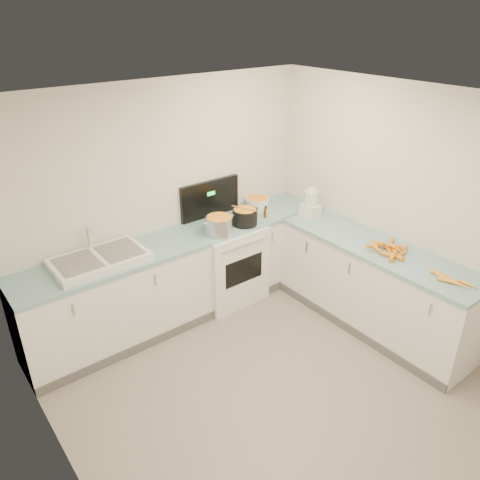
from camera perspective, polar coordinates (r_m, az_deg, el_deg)
floor at (r=4.37m, az=6.10°, el=-18.86°), size 3.50×4.00×0.00m
ceiling at (r=3.13m, az=8.36°, el=15.25°), size 3.50×4.00×0.00m
wall_back at (r=5.04m, az=-9.05°, el=4.73°), size 3.50×0.00×2.50m
wall_left at (r=2.86m, az=-20.02°, el=-15.77°), size 0.00×4.00×2.50m
wall_right at (r=4.86m, az=21.99°, el=2.22°), size 0.00×4.00×2.50m
counter_back at (r=5.15m, az=-6.77°, el=-4.32°), size 3.50×0.62×0.94m
counter_right at (r=5.12m, az=15.92°, el=-5.42°), size 0.62×2.20×0.94m
stove at (r=5.39m, az=-1.73°, el=-2.53°), size 0.76×0.65×1.36m
sink at (r=4.57m, az=-16.75°, el=-2.29°), size 0.86×0.52×0.31m
steel_pot at (r=4.93m, az=-2.56°, el=1.70°), size 0.38×0.38×0.21m
black_pot at (r=5.14m, az=0.60°, el=2.72°), size 0.28×0.28×0.20m
wooden_spoon at (r=5.09m, az=0.61°, el=3.84°), size 0.13×0.31×0.01m
mixing_bowl at (r=5.57m, az=2.10°, el=4.54°), size 0.31×0.31×0.13m
extract_bottle at (r=5.33m, az=3.15°, el=3.36°), size 0.05×0.05×0.12m
spice_jar at (r=5.34m, az=3.17°, el=3.27°), size 0.05×0.05×0.09m
food_processor at (r=5.38m, az=8.61°, el=4.30°), size 0.17×0.20×0.34m
carrot_pile at (r=4.80m, az=17.82°, el=-1.09°), size 0.41×0.44×0.08m
peeled_carrots at (r=4.49m, az=24.45°, el=-4.49°), size 0.16×0.42×0.04m
peelings at (r=4.48m, az=-19.00°, el=-2.69°), size 0.24×0.25×0.01m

